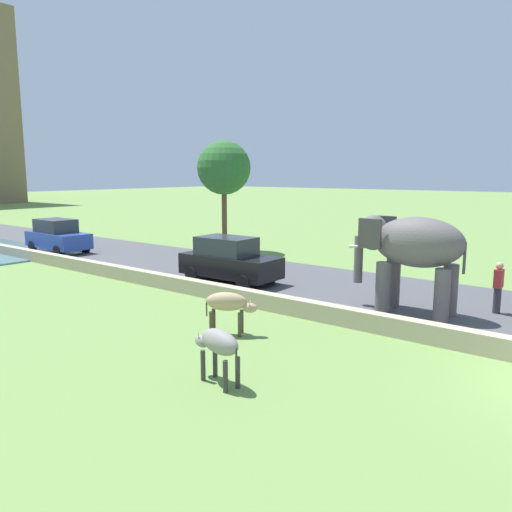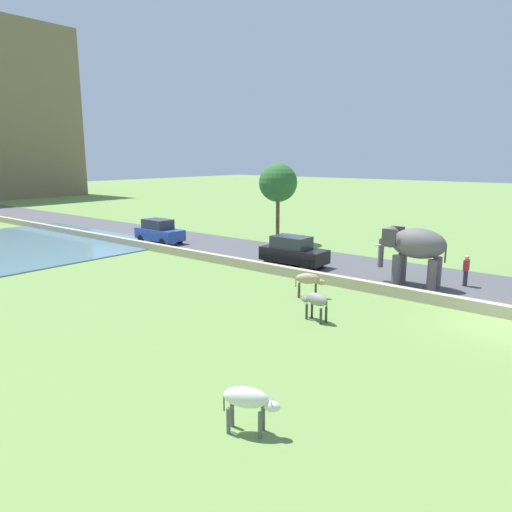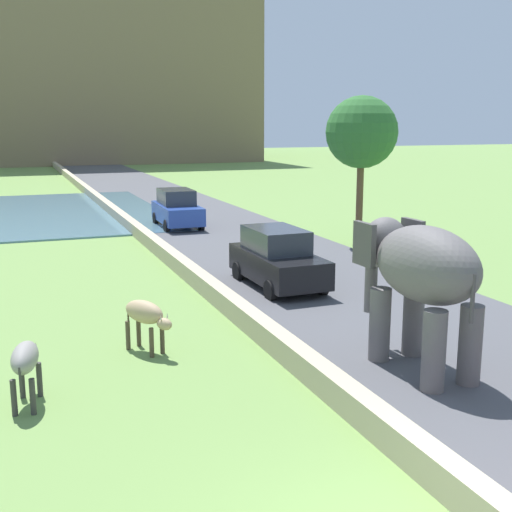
# 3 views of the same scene
# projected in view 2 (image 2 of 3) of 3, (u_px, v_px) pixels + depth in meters

# --- Properties ---
(ground_plane) EXTENTS (220.00, 220.00, 0.00)m
(ground_plane) POSITION_uv_depth(u_px,v_px,m) (502.00, 327.00, 18.36)
(ground_plane) COLOR #6B8E47
(road_surface) EXTENTS (7.00, 120.00, 0.06)m
(road_surface) POSITION_uv_depth(u_px,v_px,m) (217.00, 247.00, 34.49)
(road_surface) COLOR #4C4C51
(road_surface) RESTS_ON ground
(barrier_wall) EXTENTS (0.40, 110.00, 0.53)m
(barrier_wall) POSITION_uv_depth(u_px,v_px,m) (198.00, 255.00, 30.32)
(barrier_wall) COLOR tan
(barrier_wall) RESTS_ON ground
(elephant) EXTENTS (1.52, 3.49, 2.99)m
(elephant) POSITION_uv_depth(u_px,v_px,m) (413.00, 247.00, 23.59)
(elephant) COLOR #605B5B
(elephant) RESTS_ON ground
(person_beside_elephant) EXTENTS (0.36, 0.22, 1.63)m
(person_beside_elephant) POSITION_uv_depth(u_px,v_px,m) (466.00, 270.00, 23.73)
(person_beside_elephant) COLOR #33333D
(person_beside_elephant) RESTS_ON ground
(car_blue) EXTENTS (1.87, 4.04, 1.80)m
(car_blue) POSITION_uv_depth(u_px,v_px,m) (159.00, 231.00, 35.87)
(car_blue) COLOR #2D4CA8
(car_blue) RESTS_ON ground
(car_black) EXTENTS (1.86, 4.03, 1.80)m
(car_black) POSITION_uv_depth(u_px,v_px,m) (293.00, 251.00, 28.30)
(car_black) COLOR black
(car_black) RESTS_ON ground
(cow_white) EXTENTS (0.89, 1.40, 1.15)m
(cow_white) POSITION_uv_depth(u_px,v_px,m) (248.00, 400.00, 11.17)
(cow_white) COLOR silver
(cow_white) RESTS_ON ground
(cow_tan) EXTENTS (0.98, 1.37, 1.15)m
(cow_tan) POSITION_uv_depth(u_px,v_px,m) (309.00, 280.00, 22.01)
(cow_tan) COLOR tan
(cow_tan) RESTS_ON ground
(cow_grey) EXTENTS (0.65, 1.42, 1.15)m
(cow_grey) POSITION_uv_depth(u_px,v_px,m) (316.00, 300.00, 18.87)
(cow_grey) COLOR gray
(cow_grey) RESTS_ON ground
(tree_near) EXTENTS (2.88, 2.88, 5.96)m
(tree_near) POSITION_uv_depth(u_px,v_px,m) (278.00, 183.00, 35.48)
(tree_near) COLOR brown
(tree_near) RESTS_ON ground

